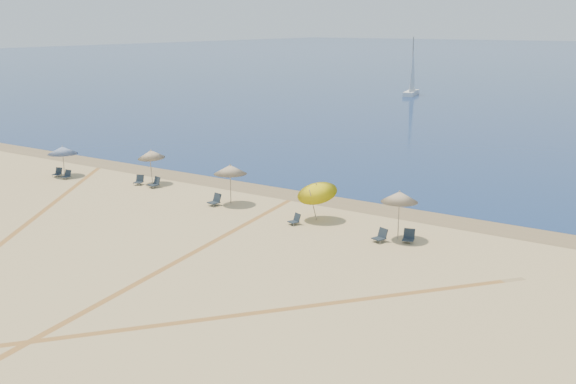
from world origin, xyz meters
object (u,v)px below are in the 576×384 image
chair_4 (215,200)px  chair_5 (295,220)px  chair_2 (139,180)px  umbrella_4 (399,197)px  sailboat_1 (412,78)px  umbrella_1 (151,154)px  chair_1 (67,175)px  chair_3 (155,183)px  chair_6 (381,236)px  umbrella_0 (63,150)px  umbrella_2 (230,170)px  umbrella_3 (316,189)px  chair_7 (409,237)px  chair_0 (58,173)px

chair_4 → chair_5: 6.39m
chair_5 → chair_2: bearing=-165.8°
umbrella_4 → chair_5: 6.29m
umbrella_4 → sailboat_1: sailboat_1 is taller
umbrella_1 → chair_1: 6.89m
chair_1 → chair_3: (7.22, 1.65, 0.04)m
chair_4 → chair_6: bearing=6.5°
umbrella_0 → umbrella_2: bearing=2.3°
chair_2 → umbrella_3: bearing=-21.9°
umbrella_0 → chair_7: bearing=-0.6°
umbrella_2 → chair_1: bearing=-175.4°
chair_2 → chair_3: size_ratio=0.97×
umbrella_2 → chair_2: size_ratio=3.19×
umbrella_3 → chair_1: size_ratio=3.70×
umbrella_4 → chair_5: bearing=-172.3°
chair_7 → sailboat_1: sailboat_1 is taller
chair_4 → umbrella_0: bearing=-170.6°
chair_0 → chair_5: chair_0 is taller
umbrella_4 → chair_1: size_ratio=3.85×
chair_2 → chair_6: chair_6 is taller
umbrella_0 → chair_5: size_ratio=3.03×
umbrella_2 → chair_2: bearing=176.7°
chair_2 → chair_4: chair_4 is taller
umbrella_1 → chair_0: size_ratio=3.35×
chair_6 → chair_0: bearing=-162.4°
chair_0 → chair_7: size_ratio=0.91×
umbrella_4 → umbrella_2: bearing=176.6°
umbrella_4 → sailboat_1: (-29.19, 67.38, 0.40)m
sailboat_1 → chair_4: bearing=-89.4°
chair_5 → chair_7: bearing=27.3°
umbrella_0 → chair_4: size_ratio=2.79×
chair_1 → chair_7: chair_7 is taller
umbrella_4 → chair_1: (-25.92, -0.47, -1.99)m
umbrella_4 → chair_3: 18.84m
umbrella_2 → chair_6: size_ratio=3.09×
chair_6 → sailboat_1: size_ratio=0.09×
chair_1 → umbrella_1: bearing=14.1°
umbrella_2 → chair_2: umbrella_2 is taller
chair_0 → chair_6: chair_6 is taller
chair_3 → umbrella_3: bearing=10.0°
umbrella_3 → chair_1: umbrella_3 is taller
chair_6 → sailboat_1: (-28.64, 68.29, 2.37)m
umbrella_0 → umbrella_4: 26.88m
chair_5 → chair_6: size_ratio=0.91×
chair_1 → chair_6: chair_6 is taller
chair_1 → chair_4: chair_4 is taller
chair_4 → chair_6: (11.71, -0.77, -0.02)m
umbrella_1 → umbrella_4: bearing=-5.6°
chair_5 → chair_7: size_ratio=0.93×
umbrella_0 → chair_2: size_ratio=2.84×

